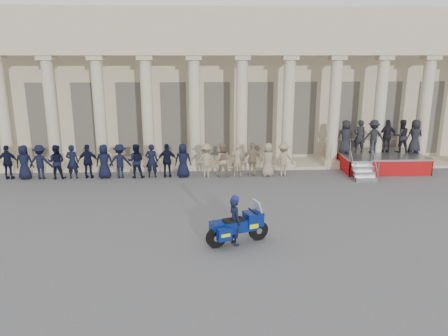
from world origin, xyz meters
The scene contains 6 objects.
ground centered at (0.00, 0.00, 0.00)m, with size 90.00×90.00×0.00m, color #4D4D50.
building centered at (0.00, 14.74, 4.52)m, with size 40.00×12.50×9.00m.
officer_rank centered at (-3.78, 6.33, 0.90)m, with size 15.54×0.68×1.81m.
reviewing_stand centered at (9.17, 7.59, 1.57)m, with size 4.91×4.28×2.78m.
motorcycle centered at (0.35, -2.19, 0.64)m, with size 2.22×1.32×1.49m.
rider centered at (0.23, -2.23, 0.88)m, with size 0.60×0.72×1.78m.
Camera 1 is at (-0.78, -16.14, 6.40)m, focal length 35.00 mm.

